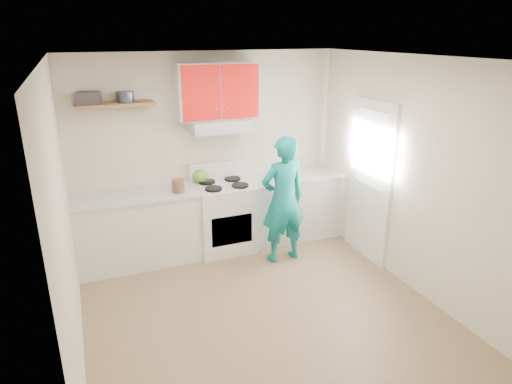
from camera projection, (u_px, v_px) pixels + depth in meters
name	position (u px, v px, depth m)	size (l,w,h in m)	color
floor	(262.00, 311.00, 4.82)	(3.80, 3.80, 0.00)	brown
ceiling	(264.00, 58.00, 3.95)	(3.60, 3.80, 0.04)	white
back_wall	(208.00, 152.00, 6.05)	(3.60, 0.04, 2.60)	beige
front_wall	(384.00, 297.00, 2.73)	(3.60, 0.04, 2.60)	beige
left_wall	(64.00, 225.00, 3.75)	(0.04, 3.80, 2.60)	beige
right_wall	(411.00, 176.00, 5.02)	(0.04, 3.80, 2.60)	beige
door	(370.00, 182.00, 5.72)	(0.05, 0.85, 2.05)	white
door_glass	(371.00, 149.00, 5.57)	(0.01, 0.55, 0.95)	white
counter_left	(138.00, 230.00, 5.70)	(1.52, 0.60, 0.90)	silver
counter_right	(292.00, 207.00, 6.47)	(1.32, 0.60, 0.90)	silver
stove	(224.00, 217.00, 6.08)	(0.76, 0.65, 0.92)	white
range_hood	(219.00, 125.00, 5.76)	(0.76, 0.44, 0.15)	silver
upper_cabinets	(217.00, 91.00, 5.66)	(1.02, 0.33, 0.70)	red
shelf	(115.00, 104.00, 5.27)	(0.90, 0.30, 0.04)	brown
books	(88.00, 98.00, 5.16)	(0.26, 0.19, 0.14)	#443C42
tin	(125.00, 97.00, 5.29)	(0.20, 0.20, 0.12)	#333D4C
kettle	(200.00, 176.00, 5.99)	(0.21, 0.21, 0.18)	#5B8C27
crock	(178.00, 187.00, 5.63)	(0.16, 0.16, 0.19)	#533424
cutting_board	(273.00, 180.00, 6.15)	(0.31, 0.23, 0.02)	olive
silicone_mat	(316.00, 175.00, 6.38)	(0.27, 0.23, 0.01)	red
person	(283.00, 200.00, 5.67)	(0.60, 0.39, 1.65)	#0D7577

